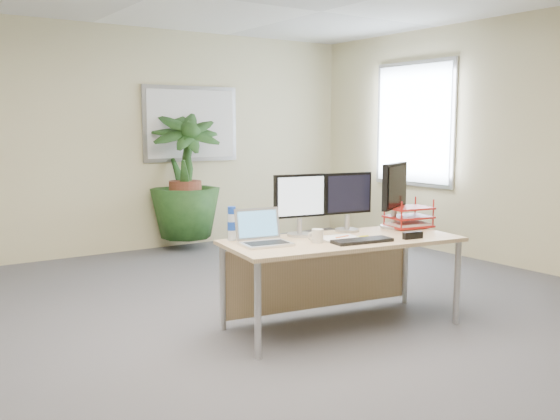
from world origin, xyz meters
TOP-DOWN VIEW (x-y plane):
  - floor at (0.00, 0.00)m, footprint 8.00×8.00m
  - back_wall at (0.00, 4.00)m, footprint 7.00×0.04m
  - whiteboard at (1.20, 3.97)m, footprint 1.30×0.04m
  - window at (3.47, 2.30)m, footprint 0.04×1.30m
  - desk at (0.64, 0.37)m, footprint 1.87×1.00m
  - floor_plant at (0.98, 3.70)m, footprint 1.00×1.00m
  - monitor_left at (0.44, 0.56)m, footprint 0.43×0.19m
  - monitor_right at (0.88, 0.52)m, footprint 0.43×0.19m
  - monitor_dark at (1.31, 0.42)m, footprint 0.45×0.26m
  - laptop at (0.02, 0.45)m, footprint 0.39×0.35m
  - keyboard at (0.66, 0.08)m, footprint 0.47×0.22m
  - coffee_mug at (0.38, 0.27)m, footprint 0.13×0.09m
  - spiral_notebook at (0.60, 0.29)m, footprint 0.34×0.28m
  - orange_pen at (0.63, 0.28)m, footprint 0.14×0.03m
  - yellow_highlighter at (0.79, 0.23)m, footprint 0.11×0.02m
  - water_bottle at (-0.09, 0.69)m, footprint 0.07×0.07m
  - letter_tray at (1.42, 0.37)m, footprint 0.39×0.32m
  - stapler at (1.07, -0.02)m, footprint 0.17×0.07m

SIDE VIEW (x-z plane):
  - floor at x=0.00m, z-range 0.00..0.00m
  - desk at x=0.64m, z-range 0.20..0.88m
  - spiral_notebook at x=0.60m, z-range 0.68..0.70m
  - yellow_highlighter at x=0.79m, z-range 0.68..0.70m
  - keyboard at x=0.66m, z-range 0.68..0.71m
  - orange_pen at x=0.63m, z-range 0.70..0.71m
  - stapler at x=1.07m, z-range 0.68..0.74m
  - coffee_mug at x=0.38m, z-range 0.68..0.78m
  - laptop at x=0.02m, z-range 0.62..0.87m
  - floor_plant at x=0.98m, z-range 0.00..1.50m
  - letter_tray at x=1.42m, z-range 0.68..0.84m
  - water_bottle at x=-0.09m, z-range 0.68..0.93m
  - monitor_right at x=0.88m, z-range 0.72..1.19m
  - monitor_left at x=0.44m, z-range 0.72..1.20m
  - monitor_dark at x=1.31m, z-range 0.72..1.26m
  - back_wall at x=0.00m, z-range 0.00..2.70m
  - whiteboard at x=1.20m, z-range 1.07..2.02m
  - window at x=3.47m, z-range 0.77..2.33m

